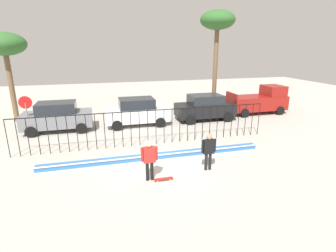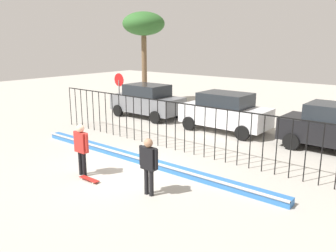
{
  "view_description": "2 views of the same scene",
  "coord_description": "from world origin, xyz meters",
  "px_view_note": "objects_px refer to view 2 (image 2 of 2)",
  "views": [
    {
      "loc": [
        -2.5,
        -10.72,
        5.35
      ],
      "look_at": [
        0.89,
        2.0,
        1.32
      ],
      "focal_mm": 28.1,
      "sensor_mm": 36.0,
      "label": 1
    },
    {
      "loc": [
        8.25,
        -7.57,
        4.32
      ],
      "look_at": [
        0.41,
        2.04,
        1.26
      ],
      "focal_mm": 36.9,
      "sensor_mm": 36.0,
      "label": 2
    }
  ],
  "objects_px": {
    "skateboard": "(89,179)",
    "palm_tree_short": "(144,26)",
    "camera_operator": "(149,162)",
    "parked_car_gray": "(147,100)",
    "stop_sign": "(119,88)",
    "skateboarder": "(81,145)",
    "parked_car_white": "(225,112)"
  },
  "relations": [
    {
      "from": "camera_operator",
      "to": "parked_car_gray",
      "type": "relative_size",
      "value": 0.39
    },
    {
      "from": "skateboard",
      "to": "camera_operator",
      "type": "bearing_deg",
      "value": -6.67
    },
    {
      "from": "skateboarder",
      "to": "skateboard",
      "type": "xyz_separation_m",
      "value": [
        0.54,
        -0.18,
        -0.98
      ]
    },
    {
      "from": "skateboarder",
      "to": "parked_car_gray",
      "type": "height_order",
      "value": "parked_car_gray"
    },
    {
      "from": "parked_car_white",
      "to": "palm_tree_short",
      "type": "xyz_separation_m",
      "value": [
        -8.47,
        3.35,
        4.37
      ]
    },
    {
      "from": "skateboard",
      "to": "camera_operator",
      "type": "distance_m",
      "value": 2.41
    },
    {
      "from": "camera_operator",
      "to": "palm_tree_short",
      "type": "height_order",
      "value": "palm_tree_short"
    },
    {
      "from": "palm_tree_short",
      "to": "camera_operator",
      "type": "bearing_deg",
      "value": -46.63
    },
    {
      "from": "skateboarder",
      "to": "stop_sign",
      "type": "xyz_separation_m",
      "value": [
        -6.05,
        7.33,
        0.58
      ]
    },
    {
      "from": "camera_operator",
      "to": "parked_car_white",
      "type": "distance_m",
      "value": 8.02
    },
    {
      "from": "parked_car_white",
      "to": "stop_sign",
      "type": "relative_size",
      "value": 1.72
    },
    {
      "from": "parked_car_gray",
      "to": "stop_sign",
      "type": "height_order",
      "value": "stop_sign"
    },
    {
      "from": "parked_car_gray",
      "to": "palm_tree_short",
      "type": "xyz_separation_m",
      "value": [
        -3.31,
        3.34,
        4.37
      ]
    },
    {
      "from": "camera_operator",
      "to": "parked_car_gray",
      "type": "height_order",
      "value": "parked_car_gray"
    },
    {
      "from": "palm_tree_short",
      "to": "parked_car_gray",
      "type": "bearing_deg",
      "value": -45.3
    },
    {
      "from": "skateboarder",
      "to": "palm_tree_short",
      "type": "relative_size",
      "value": 0.28
    },
    {
      "from": "skateboarder",
      "to": "skateboard",
      "type": "height_order",
      "value": "skateboarder"
    },
    {
      "from": "stop_sign",
      "to": "skateboarder",
      "type": "bearing_deg",
      "value": -50.46
    },
    {
      "from": "skateboard",
      "to": "palm_tree_short",
      "type": "height_order",
      "value": "palm_tree_short"
    },
    {
      "from": "camera_operator",
      "to": "parked_car_gray",
      "type": "bearing_deg",
      "value": -46.28
    },
    {
      "from": "skateboarder",
      "to": "palm_tree_short",
      "type": "distance_m",
      "value": 14.45
    },
    {
      "from": "stop_sign",
      "to": "palm_tree_short",
      "type": "relative_size",
      "value": 0.4
    },
    {
      "from": "stop_sign",
      "to": "palm_tree_short",
      "type": "height_order",
      "value": "palm_tree_short"
    },
    {
      "from": "skateboard",
      "to": "stop_sign",
      "type": "height_order",
      "value": "stop_sign"
    },
    {
      "from": "skateboarder",
      "to": "camera_operator",
      "type": "xyz_separation_m",
      "value": [
        2.71,
        0.27,
        -0.02
      ]
    },
    {
      "from": "skateboard",
      "to": "palm_tree_short",
      "type": "distance_m",
      "value": 15.2
    },
    {
      "from": "skateboarder",
      "to": "parked_car_white",
      "type": "relative_size",
      "value": 0.4
    },
    {
      "from": "stop_sign",
      "to": "palm_tree_short",
      "type": "xyz_separation_m",
      "value": [
        -1.73,
        4.05,
        3.72
      ]
    },
    {
      "from": "skateboarder",
      "to": "parked_car_white",
      "type": "bearing_deg",
      "value": 82.11
    },
    {
      "from": "parked_car_gray",
      "to": "palm_tree_short",
      "type": "distance_m",
      "value": 6.42
    },
    {
      "from": "skateboarder",
      "to": "parked_car_gray",
      "type": "xyz_separation_m",
      "value": [
        -4.48,
        8.04,
        -0.06
      ]
    },
    {
      "from": "skateboard",
      "to": "parked_car_white",
      "type": "distance_m",
      "value": 8.26
    }
  ]
}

